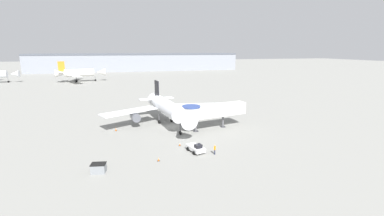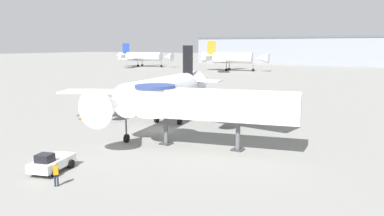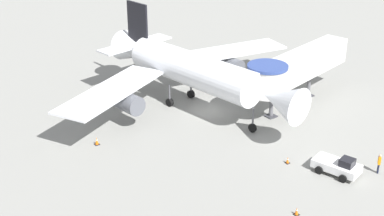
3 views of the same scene
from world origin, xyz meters
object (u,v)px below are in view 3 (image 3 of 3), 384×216
at_px(pushback_tug_white, 338,166).
at_px(traffic_cone_port_wing, 97,141).
at_px(jet_bridge, 293,68).
at_px(ground_crew_marshaller, 379,162).
at_px(traffic_cone_apron_front, 297,211).
at_px(traffic_cone_near_nose, 288,160).
at_px(main_airplane, 189,69).

xyz_separation_m(pushback_tug_white, traffic_cone_port_wing, (-14.36, 16.77, -0.39)).
relative_size(jet_bridge, ground_crew_marshaller, 8.97).
distance_m(jet_bridge, ground_crew_marshaller, 15.33).
distance_m(pushback_tug_white, traffic_cone_apron_front, 7.49).
xyz_separation_m(pushback_tug_white, traffic_cone_near_nose, (-2.21, 3.72, -0.46)).
distance_m(main_airplane, traffic_cone_port_wing, 13.08).
bearing_deg(pushback_tug_white, traffic_cone_port_wing, 115.25).
xyz_separation_m(jet_bridge, traffic_cone_port_wing, (-21.30, 4.36, -4.02)).
xyz_separation_m(traffic_cone_near_nose, traffic_cone_port_wing, (-12.15, 13.06, 0.07)).
bearing_deg(jet_bridge, traffic_cone_near_nose, -148.43).
height_order(main_airplane, traffic_cone_port_wing, main_airplane).
bearing_deg(jet_bridge, pushback_tug_white, -131.18).
bearing_deg(main_airplane, jet_bridge, -44.82).
height_order(main_airplane, jet_bridge, main_airplane).
bearing_deg(traffic_cone_apron_front, ground_crew_marshaller, 0.95).
bearing_deg(traffic_cone_port_wing, ground_crew_marshaller, -47.40).
height_order(jet_bridge, traffic_cone_port_wing, jet_bridge).
height_order(pushback_tug_white, ground_crew_marshaller, ground_crew_marshaller).
xyz_separation_m(main_airplane, pushback_tug_white, (2.05, -18.94, -3.47)).
bearing_deg(traffic_cone_apron_front, traffic_cone_port_wing, 110.83).
bearing_deg(traffic_cone_near_nose, jet_bridge, 43.55).
distance_m(main_airplane, pushback_tug_white, 19.36).
bearing_deg(jet_bridge, traffic_cone_apron_front, -146.02).
bearing_deg(traffic_cone_near_nose, main_airplane, 89.39).
distance_m(traffic_cone_near_nose, traffic_cone_port_wing, 17.84).
xyz_separation_m(traffic_cone_port_wing, ground_crew_marshaller, (17.26, -18.77, 0.68)).
height_order(traffic_cone_apron_front, ground_crew_marshaller, ground_crew_marshaller).
distance_m(traffic_cone_near_nose, traffic_cone_apron_front, 7.69).
bearing_deg(pushback_tug_white, traffic_cone_near_nose, 105.41).
bearing_deg(traffic_cone_near_nose, ground_crew_marshaller, -48.19).
relative_size(pushback_tug_white, traffic_cone_apron_front, 6.60).
bearing_deg(pushback_tug_white, main_airplane, 80.85).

